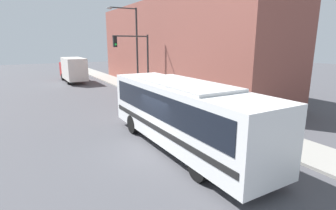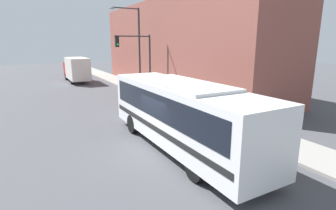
% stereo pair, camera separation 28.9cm
% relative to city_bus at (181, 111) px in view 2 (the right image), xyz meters
% --- Properties ---
extents(ground_plane, '(120.00, 120.00, 0.00)m').
position_rel_city_bus_xyz_m(ground_plane, '(-1.23, 0.29, -1.84)').
color(ground_plane, '#47474C').
extents(sidewalk, '(2.63, 70.00, 0.13)m').
position_rel_city_bus_xyz_m(sidewalk, '(4.58, 20.29, -1.77)').
color(sidewalk, gray).
rests_on(sidewalk, ground_plane).
extents(building_facade, '(6.00, 28.31, 9.19)m').
position_rel_city_bus_xyz_m(building_facade, '(8.89, 15.45, 2.76)').
color(building_facade, brown).
rests_on(building_facade, ground_plane).
extents(city_bus, '(2.62, 10.26, 3.17)m').
position_rel_city_bus_xyz_m(city_bus, '(0.00, 0.00, 0.00)').
color(city_bus, white).
rests_on(city_bus, ground_plane).
extents(delivery_truck, '(2.20, 7.25, 3.08)m').
position_rel_city_bus_xyz_m(delivery_truck, '(-0.16, 24.93, -0.17)').
color(delivery_truck, silver).
rests_on(delivery_truck, ground_plane).
extents(fire_hydrant, '(0.23, 0.31, 0.76)m').
position_rel_city_bus_xyz_m(fire_hydrant, '(3.87, 4.43, -1.33)').
color(fire_hydrant, red).
rests_on(fire_hydrant, sidewalk).
extents(traffic_light_pole, '(3.28, 0.35, 5.44)m').
position_rel_city_bus_xyz_m(traffic_light_pole, '(2.91, 11.82, 2.02)').
color(traffic_light_pole, '#2D2D2D').
rests_on(traffic_light_pole, sidewalk).
extents(parking_meter, '(0.14, 0.14, 1.39)m').
position_rel_city_bus_xyz_m(parking_meter, '(3.87, 8.55, -0.77)').
color(parking_meter, '#2D2D2D').
rests_on(parking_meter, sidewalk).
extents(street_lamp, '(2.95, 0.28, 7.96)m').
position_rel_city_bus_xyz_m(street_lamp, '(3.74, 14.40, 3.01)').
color(street_lamp, '#2D2D2D').
rests_on(street_lamp, sidewalk).
extents(pedestrian_near_corner, '(0.34, 0.34, 1.66)m').
position_rel_city_bus_xyz_m(pedestrian_near_corner, '(4.78, 8.26, -0.86)').
color(pedestrian_near_corner, slate).
rests_on(pedestrian_near_corner, sidewalk).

